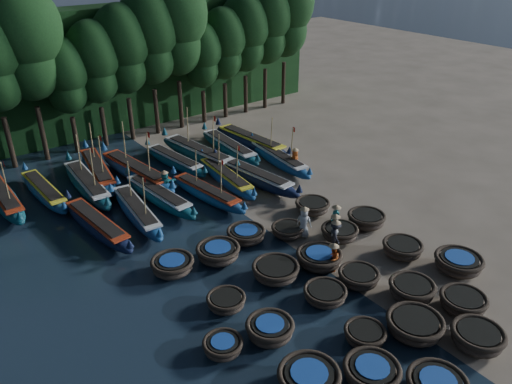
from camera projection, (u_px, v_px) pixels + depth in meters
ground at (292, 247)px, 26.87m from camera, size 120.00×120.00×0.00m
foliage_wall at (107, 70)px, 41.16m from camera, size 40.00×3.00×10.00m
coracle_1 at (372, 372)px, 18.60m from camera, size 2.43×2.43×0.79m
coracle_3 at (477, 337)px, 20.18m from camera, size 2.66×2.66×0.83m
coracle_4 at (463, 302)px, 22.17m from camera, size 2.45×2.45×0.79m
coracle_5 at (309, 379)px, 18.32m from camera, size 2.81×2.81×0.81m
coracle_6 at (365, 335)px, 20.47m from camera, size 1.88×1.88×0.66m
coracle_7 at (415, 325)px, 20.82m from camera, size 2.80×2.80×0.82m
coracle_8 at (412, 290)px, 22.89m from camera, size 2.57×2.57×0.84m
coracle_9 at (458, 263)px, 24.75m from camera, size 2.77×2.77×0.84m
coracle_10 at (223, 346)px, 19.92m from camera, size 1.89×1.89×0.63m
coracle_11 at (270, 329)px, 20.59m from camera, size 2.07×2.07×0.83m
coracle_12 at (325, 294)px, 22.78m from camera, size 2.23×2.23×0.66m
coracle_13 at (359, 277)px, 23.85m from camera, size 2.42×2.42×0.72m
coracle_14 at (402, 248)px, 25.96m from camera, size 2.19×2.19×0.77m
coracle_15 at (226, 301)px, 22.32m from camera, size 2.04×2.04×0.65m
coracle_16 at (276, 271)px, 24.24m from camera, size 2.46×2.46×0.78m
coracle_17 at (319, 258)px, 25.15m from camera, size 2.37×2.37×0.81m
coracle_18 at (340, 233)px, 27.36m from camera, size 2.45×2.45×0.75m
coracle_19 at (366, 219)px, 28.56m from camera, size 2.24×2.24×0.82m
coracle_20 at (173, 265)px, 24.63m from camera, size 2.64×2.64×0.78m
coracle_21 at (218, 252)px, 25.57m from camera, size 2.72×2.72×0.84m
coracle_22 at (246, 234)px, 27.24m from camera, size 2.15×2.15×0.71m
coracle_23 at (288, 230)px, 27.71m from camera, size 1.85×1.85×0.64m
coracle_24 at (312, 206)px, 30.01m from camera, size 2.32×2.32×0.76m
long_boat_2 at (97, 224)px, 27.95m from camera, size 2.05×7.72×1.36m
long_boat_3 at (137, 211)px, 29.29m from camera, size 2.15×7.70×3.29m
long_boat_4 at (159, 196)px, 31.02m from camera, size 2.06×7.80×1.38m
long_boat_5 at (207, 193)px, 31.42m from camera, size 2.18×7.25×3.10m
long_boat_6 at (226, 177)px, 33.40m from camera, size 2.00×7.52×3.21m
long_boat_7 at (254, 176)px, 33.38m from camera, size 2.53×8.30×1.47m
long_boat_8 at (278, 159)px, 36.11m from camera, size 2.13×7.80×3.33m
long_boat_9 at (4, 198)px, 30.73m from camera, size 1.48×8.16×3.46m
long_boat_10 at (44, 191)px, 31.63m from camera, size 1.62×7.50×1.32m
long_boat_11 at (87, 184)px, 32.37m from camera, size 1.92×8.44×3.59m
long_boat_12 at (98, 171)px, 34.17m from camera, size 2.86×8.42×3.62m
long_boat_13 at (136, 171)px, 34.01m from camera, size 2.61×8.95×3.83m
long_boat_14 at (175, 160)px, 35.91m from camera, size 2.09×7.31×1.29m
long_boat_15 at (199, 153)px, 36.78m from camera, size 2.64×8.93×3.82m
long_boat_16 at (229, 147)px, 38.01m from camera, size 1.93×8.19×1.44m
long_boat_17 at (251, 141)px, 38.96m from camera, size 2.24×8.76×1.55m
fisherman_0 at (304, 222)px, 27.37m from camera, size 0.94×1.04×1.99m
fisherman_1 at (336, 218)px, 27.71m from camera, size 0.52×0.66×1.89m
fisherman_2 at (333, 257)px, 24.62m from camera, size 0.93×0.89×1.71m
fisherman_3 at (335, 234)px, 26.38m from camera, size 1.01×1.22×1.84m
fisherman_4 at (335, 229)px, 26.65m from camera, size 1.13×0.91×2.00m
fisherman_5 at (165, 183)px, 31.88m from camera, size 1.58×0.89×1.82m
fisherman_6 at (295, 159)px, 35.11m from camera, size 0.89×0.96×1.85m
tree_4 at (23, 40)px, 33.33m from camera, size 5.34×5.34×12.58m
tree_5 at (65, 75)px, 35.82m from camera, size 3.68×3.68×8.68m
tree_6 at (94, 61)px, 36.74m from camera, size 4.09×4.09×9.65m
tree_7 at (122, 48)px, 37.67m from camera, size 4.51×4.51×10.63m
tree_8 at (149, 36)px, 38.60m from camera, size 4.92×4.92×11.60m
tree_9 at (175, 24)px, 39.53m from camera, size 5.34×5.34×12.58m
tree_10 at (201, 54)px, 42.01m from camera, size 3.68×3.68×8.68m
tree_11 at (224, 43)px, 42.94m from camera, size 4.09×4.09×9.65m
tree_12 at (245, 32)px, 43.86m from camera, size 4.51×4.51×10.63m
tree_13 at (266, 22)px, 44.79m from camera, size 4.92×4.92×11.60m
tree_14 at (285, 11)px, 45.72m from camera, size 5.34×5.34×12.58m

